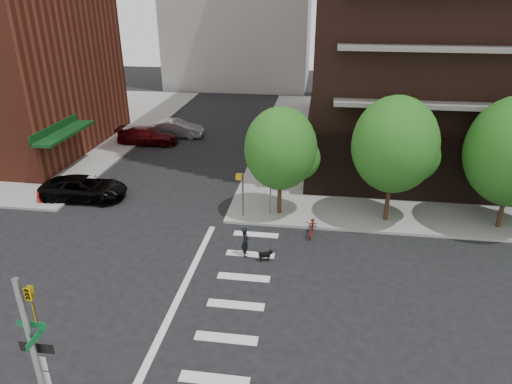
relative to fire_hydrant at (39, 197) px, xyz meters
name	(u,v)px	position (x,y,z in m)	size (l,w,h in m)	color
ground	(166,299)	(10.50, -7.80, -0.55)	(120.00, 120.00, 0.00)	black
sidewalk_ne	(493,146)	(31.00, 15.70, -0.48)	(39.00, 33.00, 0.15)	gray
crosswalk	(217,303)	(12.71, -7.80, -0.55)	(3.85, 13.00, 0.01)	silver
tree_a	(281,149)	(14.50, 0.70, 3.49)	(4.00, 4.00, 5.90)	#301E11
tree_b	(395,145)	(20.50, 0.70, 3.99)	(4.50, 4.50, 6.65)	#301E11
pedestrian_signal	(249,188)	(12.82, 0.12, 1.30)	(2.18, 0.67, 2.60)	slate
fire_hydrant	(39,197)	(0.00, 0.00, 0.00)	(0.24, 0.24, 0.73)	#A50C0C
parked_car_black	(84,188)	(2.30, 1.20, 0.17)	(5.20, 2.40, 1.45)	black
parked_car_maroon	(148,136)	(2.30, 12.26, 0.17)	(4.98, 2.02, 1.45)	#3D0608
parked_car_silver	(177,129)	(4.17, 14.59, 0.21)	(4.60, 1.60, 1.52)	gray
scooter	(312,226)	(16.45, -1.30, -0.08)	(0.63, 1.80, 0.95)	maroon
dog_walker	(245,242)	(13.28, -3.94, 0.23)	(0.38, 0.57, 1.57)	black
dog	(265,255)	(14.30, -4.28, -0.20)	(0.67, 0.29, 0.56)	black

